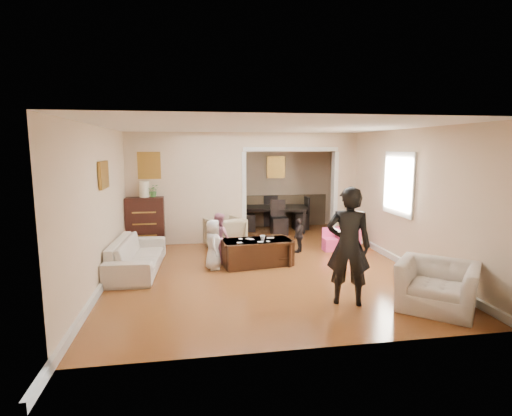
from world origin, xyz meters
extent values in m
plane|color=#A05729|center=(0.00, 0.00, 0.00)|extent=(7.00, 7.00, 0.00)
cube|color=beige|center=(-1.38, 1.80, 1.30)|extent=(2.75, 0.18, 2.60)
cube|color=beige|center=(2.48, 1.80, 1.30)|extent=(0.55, 0.18, 2.60)
cube|color=beige|center=(1.10, 1.80, 2.42)|extent=(2.22, 0.18, 0.35)
cube|color=white|center=(2.73, -0.40, 1.55)|extent=(0.03, 0.95, 1.10)
cube|color=brown|center=(-2.20, 1.70, 1.85)|extent=(0.45, 0.03, 0.55)
cube|color=brown|center=(-2.71, -0.60, 1.80)|extent=(0.03, 0.55, 0.40)
cube|color=brown|center=(1.10, 3.44, 1.70)|extent=(0.45, 0.03, 0.55)
imported|color=beige|center=(-2.29, -0.23, 0.30)|extent=(0.90, 2.07, 0.59)
imported|color=tan|center=(-0.55, 1.18, 0.35)|extent=(1.00, 1.01, 0.70)
imported|color=beige|center=(2.10, -2.70, 0.33)|extent=(1.36, 1.35, 0.67)
cube|color=black|center=(-2.32, 1.59, 0.57)|extent=(0.83, 0.47, 1.15)
cylinder|color=#FAF3CC|center=(-2.32, 1.59, 1.33)|extent=(0.22, 0.22, 0.36)
imported|color=#3D7433|center=(-2.12, 1.59, 1.29)|extent=(0.25, 0.22, 0.28)
cube|color=#3D2313|center=(-0.05, -0.20, 0.24)|extent=(1.39, 0.85, 0.49)
imported|color=silver|center=(0.05, -0.25, 0.54)|extent=(0.12, 0.12, 0.10)
cube|color=#E83D78|center=(2.16, 0.67, 0.23)|extent=(0.55, 0.55, 0.47)
cube|color=yellow|center=(2.28, 0.77, 0.62)|extent=(0.21, 0.10, 0.30)
cylinder|color=#27B8C5|center=(2.06, 0.62, 0.51)|extent=(0.08, 0.08, 0.08)
cube|color=red|center=(2.04, 0.79, 0.49)|extent=(0.09, 0.07, 0.05)
imported|color=white|center=(2.21, 0.55, 0.49)|extent=(0.26, 0.26, 0.06)
imported|color=black|center=(0.96, 2.95, 0.32)|extent=(2.04, 1.46, 0.64)
imported|color=black|center=(0.93, -2.32, 0.86)|extent=(0.73, 0.60, 1.72)
imported|color=silver|center=(-0.90, -0.35, 0.47)|extent=(0.31, 0.46, 0.94)
imported|color=pink|center=(-0.75, 0.10, 0.49)|extent=(0.56, 0.60, 0.99)
imported|color=black|center=(1.00, 0.55, 0.37)|extent=(0.42, 0.45, 0.75)
cube|color=white|center=(-0.40, -0.37, 0.49)|extent=(0.12, 0.10, 0.00)
cube|color=white|center=(0.14, -0.35, 0.49)|extent=(0.09, 0.09, 0.00)
cube|color=white|center=(0.26, -0.07, 0.49)|extent=(0.10, 0.08, 0.00)
cube|color=white|center=(-0.35, -0.05, 0.49)|extent=(0.08, 0.09, 0.00)
cube|color=white|center=(-0.15, -0.12, 0.49)|extent=(0.11, 0.13, 0.00)
cube|color=white|center=(-0.20, -0.06, 0.49)|extent=(0.12, 0.11, 0.00)
cube|color=white|center=(0.20, -0.08, 0.49)|extent=(0.10, 0.10, 0.00)
cube|color=white|center=(-0.01, -0.37, 0.49)|extent=(0.12, 0.10, 0.00)
camera|label=1|loc=(-1.26, -7.52, 2.25)|focal=27.71mm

